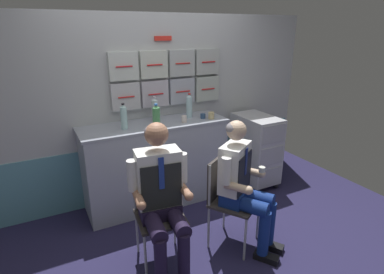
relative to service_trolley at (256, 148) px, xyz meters
name	(u,v)px	position (x,y,z in m)	size (l,w,h in m)	color
ground	(215,252)	(-1.20, -0.95, -0.51)	(4.80, 4.80, 0.04)	#242143
galley_bulkhead	(158,109)	(-1.19, 0.42, 0.57)	(4.20, 0.14, 2.15)	#B8BCBE
galley_counter	(156,164)	(-1.35, 0.14, 0.00)	(1.65, 0.53, 0.98)	#A3A9B9
service_trolley	(256,148)	(0.00, 0.00, 0.00)	(0.40, 0.65, 0.92)	black
folding_chair_left	(157,203)	(-1.68, -0.74, 0.04)	(0.45, 0.45, 0.86)	#A8AAAF
crew_member_left	(161,193)	(-1.70, -0.90, 0.22)	(0.51, 0.65, 1.29)	black
folding_chair_right	(226,192)	(-1.03, -0.85, 0.04)	(0.55, 0.55, 0.86)	#A8AAAF
crew_member_right	(243,182)	(-0.94, -0.99, 0.19)	(0.58, 0.65, 1.24)	black
water_bottle_clear	(189,106)	(-0.88, 0.18, 0.63)	(0.07, 0.07, 0.29)	silver
sparkling_bottle_green	(124,117)	(-1.70, 0.09, 0.62)	(0.07, 0.07, 0.27)	#AEDBDB
water_bottle_tall	(155,110)	(-1.30, 0.22, 0.62)	(0.07, 0.07, 0.28)	silver
water_bottle_blue_cap	(156,116)	(-1.37, 0.00, 0.61)	(0.08, 0.08, 0.25)	#509B5A
coffee_cup_spare	(211,115)	(-0.69, 0.00, 0.53)	(0.07, 0.07, 0.08)	tan
paper_cup_blue	(184,119)	(-1.04, 0.01, 0.53)	(0.06, 0.06, 0.08)	silver
espresso_cup_small	(203,116)	(-0.77, 0.06, 0.52)	(0.06, 0.06, 0.06)	navy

